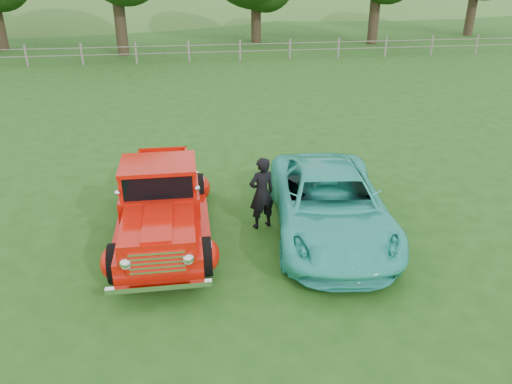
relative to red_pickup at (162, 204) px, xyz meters
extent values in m
plane|color=#1D4913|center=(1.10, -1.72, -0.80)|extent=(140.00, 140.00, 0.00)
ellipsoid|color=#3C6926|center=(-16.90, 56.28, -5.75)|extent=(84.00, 60.00, 18.00)
ellipsoid|color=#3C6926|center=(21.10, 60.28, -4.65)|extent=(72.00, 52.00, 14.00)
cube|color=slate|center=(1.10, 20.28, -0.25)|extent=(48.00, 0.04, 0.04)
cube|color=slate|center=(1.10, 20.28, 0.15)|extent=(48.00, 0.04, 0.04)
cylinder|color=#2C2216|center=(-2.90, 23.28, 1.62)|extent=(0.70, 0.70, 4.84)
cylinder|color=#2C2216|center=(6.10, 27.28, 1.07)|extent=(0.70, 0.70, 3.74)
cylinder|color=#2C2216|center=(14.10, 25.28, 1.40)|extent=(0.70, 0.70, 4.40)
cylinder|color=#2C2216|center=(23.10, 28.28, 1.29)|extent=(0.70, 0.70, 4.18)
cylinder|color=black|center=(-0.84, -1.51, -0.42)|extent=(0.24, 0.76, 0.76)
cylinder|color=black|center=(0.82, -1.52, -0.42)|extent=(0.24, 0.76, 0.76)
cylinder|color=black|center=(-0.82, 1.59, -0.42)|extent=(0.24, 0.76, 0.76)
cylinder|color=black|center=(0.84, 1.58, -0.42)|extent=(0.24, 0.76, 0.76)
cube|color=#BE1106|center=(0.00, 0.04, -0.22)|extent=(1.59, 4.62, 0.44)
ellipsoid|color=#BE1106|center=(-0.91, -1.51, -0.38)|extent=(0.42, 0.75, 0.54)
ellipsoid|color=#BE1106|center=(0.89, -1.52, -0.38)|extent=(0.42, 0.75, 0.54)
ellipsoid|color=#BE1106|center=(-0.89, 1.59, -0.38)|extent=(0.42, 0.75, 0.54)
ellipsoid|color=#BE1106|center=(0.91, 1.58, -0.38)|extent=(0.42, 0.75, 0.54)
cube|color=#BE1106|center=(-0.01, -1.51, 0.17)|extent=(1.34, 1.61, 0.42)
cube|color=#BE1106|center=(0.00, -0.06, 0.19)|extent=(1.60, 1.36, 0.44)
cube|color=black|center=(0.00, -0.06, 0.66)|extent=(1.45, 1.13, 0.50)
cube|color=#BE1106|center=(0.00, -0.06, 0.94)|extent=(1.53, 1.23, 0.08)
cube|color=#BE1106|center=(0.01, 1.39, 0.15)|extent=(1.19, 1.96, 0.45)
cube|color=white|center=(-0.01, -2.32, 0.05)|extent=(1.06, 0.11, 0.50)
cube|color=white|center=(-0.02, -2.42, -0.38)|extent=(1.81, 0.11, 0.10)
cube|color=white|center=(0.02, 2.46, -0.38)|extent=(1.71, 0.11, 0.10)
imported|color=#2EBBA8|center=(3.59, -0.33, -0.09)|extent=(2.93, 5.32, 1.41)
imported|color=black|center=(2.17, 0.16, 0.04)|extent=(0.71, 0.57, 1.67)
camera|label=1|loc=(0.58, -9.62, 4.72)|focal=35.00mm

